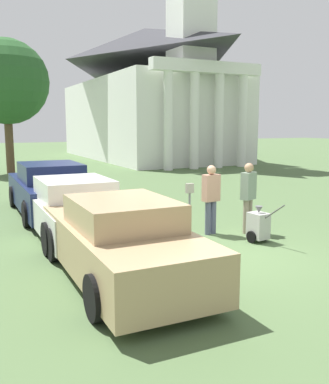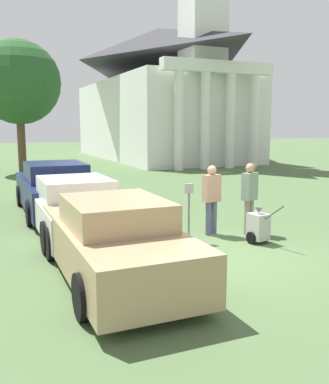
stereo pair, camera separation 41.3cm
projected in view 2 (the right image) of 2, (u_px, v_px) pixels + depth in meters
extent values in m
plane|color=#4C663D|center=(218.00, 257.00, 8.81)|extent=(120.00, 120.00, 0.00)
cube|color=tan|center=(113.00, 245.00, 7.57)|extent=(1.82, 4.71, 0.79)
cube|color=tan|center=(116.00, 212.00, 7.30)|extent=(1.59, 1.98, 0.47)
cylinder|color=black|center=(51.00, 243.00, 8.59)|extent=(0.18, 0.67, 0.67)
cylinder|color=black|center=(134.00, 235.00, 9.27)|extent=(0.18, 0.67, 0.67)
cylinder|color=black|center=(82.00, 296.00, 5.94)|extent=(0.18, 0.67, 0.67)
cylinder|color=black|center=(195.00, 279.00, 6.63)|extent=(0.18, 0.67, 0.67)
cube|color=silver|center=(74.00, 212.00, 10.61)|extent=(1.84, 4.73, 0.71)
cube|color=silver|center=(75.00, 189.00, 10.34)|extent=(1.61, 1.99, 0.52)
cylinder|color=black|center=(31.00, 212.00, 11.62)|extent=(0.18, 0.71, 0.71)
cylinder|color=black|center=(95.00, 207.00, 12.31)|extent=(0.18, 0.71, 0.71)
cylinder|color=black|center=(46.00, 238.00, 8.96)|extent=(0.18, 0.71, 0.71)
cylinder|color=black|center=(127.00, 229.00, 9.66)|extent=(0.18, 0.71, 0.71)
cube|color=#19234C|center=(55.00, 193.00, 13.20)|extent=(1.91, 5.11, 0.84)
cube|color=#19234C|center=(55.00, 172.00, 12.90)|extent=(1.67, 2.15, 0.53)
cylinder|color=black|center=(20.00, 196.00, 14.31)|extent=(0.18, 0.69, 0.69)
cylinder|color=black|center=(75.00, 192.00, 15.03)|extent=(0.18, 0.69, 0.69)
cylinder|color=black|center=(30.00, 213.00, 11.44)|extent=(0.18, 0.69, 0.69)
cylinder|color=black|center=(97.00, 208.00, 12.16)|extent=(0.18, 0.69, 0.69)
cylinder|color=slate|center=(189.00, 217.00, 9.91)|extent=(0.05, 0.05, 1.14)
cube|color=gray|center=(189.00, 188.00, 9.81)|extent=(0.18, 0.09, 0.22)
cylinder|color=#515670|center=(214.00, 218.00, 10.59)|extent=(0.14, 0.14, 0.83)
cylinder|color=#515670|center=(208.00, 218.00, 10.50)|extent=(0.14, 0.14, 0.83)
cube|color=tan|center=(212.00, 188.00, 10.43)|extent=(0.44, 0.26, 0.66)
sphere|color=tan|center=(212.00, 170.00, 10.36)|extent=(0.23, 0.23, 0.23)
cylinder|color=gray|center=(251.00, 216.00, 10.69)|extent=(0.14, 0.14, 0.86)
cylinder|color=gray|center=(247.00, 217.00, 10.56)|extent=(0.14, 0.14, 0.86)
cube|color=gray|center=(250.00, 186.00, 10.51)|extent=(0.47, 0.37, 0.68)
sphere|color=tan|center=(250.00, 168.00, 10.43)|extent=(0.23, 0.23, 0.23)
cube|color=#B2B2AD|center=(258.00, 226.00, 9.81)|extent=(0.41, 0.48, 0.60)
cone|color=#59595B|center=(259.00, 210.00, 9.75)|extent=(0.18, 0.18, 0.16)
cylinder|color=#4C4C4C|center=(274.00, 213.00, 9.35)|extent=(0.10, 0.59, 0.43)
cylinder|color=black|center=(251.00, 238.00, 9.74)|extent=(0.08, 0.28, 0.28)
cylinder|color=black|center=(265.00, 236.00, 9.95)|extent=(0.08, 0.28, 0.28)
cube|color=white|center=(158.00, 120.00, 34.69)|extent=(8.79, 17.90, 6.07)
pyramid|color=#333338|center=(158.00, 46.00, 33.79)|extent=(8.97, 18.25, 2.73)
cylinder|color=white|center=(179.00, 121.00, 25.03)|extent=(0.56, 0.56, 5.76)
cylinder|color=white|center=(205.00, 121.00, 25.72)|extent=(0.56, 0.56, 5.76)
cylinder|color=white|center=(230.00, 121.00, 26.41)|extent=(0.56, 0.56, 5.76)
cylinder|color=white|center=(254.00, 122.00, 27.10)|extent=(0.56, 0.56, 5.76)
cube|color=white|center=(219.00, 67.00, 25.56)|extent=(7.48, 0.70, 0.70)
cylinder|color=brown|center=(22.00, 146.00, 23.89)|extent=(0.44, 0.44, 3.04)
sphere|color=#285628|center=(18.00, 82.00, 23.34)|extent=(4.57, 4.57, 4.57)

